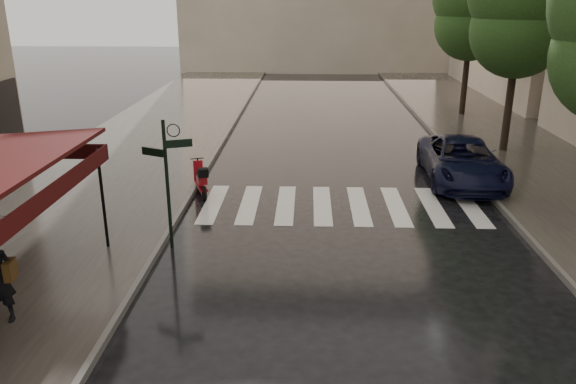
{
  "coord_description": "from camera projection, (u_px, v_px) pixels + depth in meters",
  "views": [
    {
      "loc": [
        2.01,
        -9.11,
        5.65
      ],
      "look_at": [
        1.57,
        3.09,
        1.4
      ],
      "focal_mm": 35.0,
      "sensor_mm": 36.0,
      "label": 1
    }
  ],
  "objects": [
    {
      "name": "parked_car",
      "position": [
        462.0,
        161.0,
        18.01
      ],
      "size": [
        2.45,
        4.99,
        1.36
      ],
      "primitive_type": "imported",
      "rotation": [
        0.0,
        0.0,
        -0.04
      ],
      "color": "black",
      "rests_on": "ground"
    },
    {
      "name": "sidewalk_far",
      "position": [
        523.0,
        151.0,
        21.48
      ],
      "size": [
        5.5,
        60.0,
        0.12
      ],
      "primitive_type": "cube",
      "color": "#38332D",
      "rests_on": "ground"
    },
    {
      "name": "curb_far",
      "position": [
        449.0,
        150.0,
        21.57
      ],
      "size": [
        0.12,
        60.0,
        0.16
      ],
      "primitive_type": "cube",
      "color": "#595651",
      "rests_on": "ground"
    },
    {
      "name": "scooter",
      "position": [
        201.0,
        180.0,
        16.8
      ],
      "size": [
        0.72,
        1.46,
        1.0
      ],
      "rotation": [
        0.0,
        0.0,
        0.35
      ],
      "color": "black",
      "rests_on": "ground"
    },
    {
      "name": "sidewalk_near",
      "position": [
        142.0,
        148.0,
        21.99
      ],
      "size": [
        6.0,
        60.0,
        0.12
      ],
      "primitive_type": "cube",
      "color": "#38332D",
      "rests_on": "ground"
    },
    {
      "name": "tree_far",
      "position": [
        473.0,
        1.0,
        26.33
      ],
      "size": [
        3.8,
        3.8,
        8.16
      ],
      "color": "black",
      "rests_on": "sidewalk_far"
    },
    {
      "name": "signpost",
      "position": [
        167.0,
        174.0,
        12.8
      ],
      "size": [
        1.17,
        0.29,
        3.1
      ],
      "color": "black",
      "rests_on": "ground"
    },
    {
      "name": "crosswalk",
      "position": [
        341.0,
        205.0,
        16.09
      ],
      "size": [
        7.85,
        3.2,
        0.01
      ],
      "color": "silver",
      "rests_on": "ground"
    },
    {
      "name": "ground",
      "position": [
        199.0,
        315.0,
        10.53
      ],
      "size": [
        120.0,
        120.0,
        0.0
      ],
      "primitive_type": "plane",
      "color": "black",
      "rests_on": "ground"
    },
    {
      "name": "curb_near",
      "position": [
        219.0,
        148.0,
        21.88
      ],
      "size": [
        0.12,
        60.0,
        0.16
      ],
      "primitive_type": "cube",
      "color": "#595651",
      "rests_on": "ground"
    }
  ]
}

